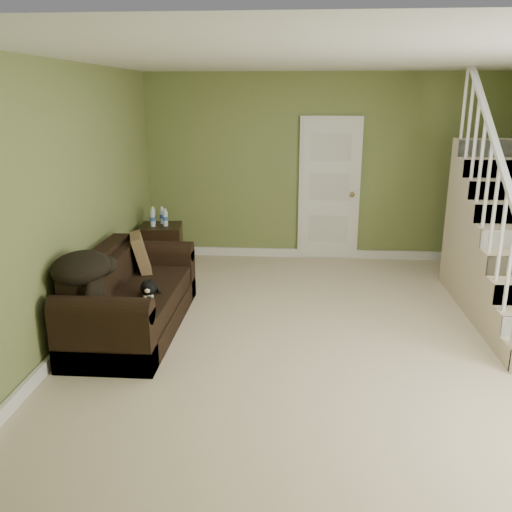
% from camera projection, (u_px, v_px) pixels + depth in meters
% --- Properties ---
extents(floor, '(5.00, 5.50, 0.01)m').
position_uv_depth(floor, '(330.00, 336.00, 5.36)').
color(floor, '#CBB193').
rests_on(floor, ground).
extents(ceiling, '(5.00, 5.50, 0.01)m').
position_uv_depth(ceiling, '(342.00, 57.00, 4.62)').
color(ceiling, white).
rests_on(ceiling, wall_back).
extents(wall_back, '(5.00, 0.04, 2.60)m').
position_uv_depth(wall_back, '(323.00, 168.00, 7.62)').
color(wall_back, olive).
rests_on(wall_back, floor).
extents(wall_front, '(5.00, 0.04, 2.60)m').
position_uv_depth(wall_front, '(376.00, 333.00, 2.36)').
color(wall_front, olive).
rests_on(wall_front, floor).
extents(wall_left, '(0.04, 5.50, 2.60)m').
position_uv_depth(wall_left, '(72.00, 203.00, 5.17)').
color(wall_left, olive).
rests_on(wall_left, floor).
extents(baseboard_back, '(5.00, 0.04, 0.12)m').
position_uv_depth(baseboard_back, '(320.00, 253.00, 7.94)').
color(baseboard_back, white).
rests_on(baseboard_back, floor).
extents(baseboard_left, '(0.04, 5.50, 0.12)m').
position_uv_depth(baseboard_left, '(87.00, 323.00, 5.52)').
color(baseboard_left, white).
rests_on(baseboard_left, floor).
extents(door, '(0.86, 0.12, 2.02)m').
position_uv_depth(door, '(329.00, 190.00, 7.65)').
color(door, white).
rests_on(door, floor).
extents(staircase, '(1.00, 2.51, 2.82)m').
position_uv_depth(staircase, '(510.00, 251.00, 5.96)').
color(staircase, '#CBB193').
rests_on(staircase, floor).
extents(sofa, '(0.87, 2.02, 0.80)m').
position_uv_depth(sofa, '(130.00, 300.00, 5.46)').
color(sofa, black).
rests_on(sofa, floor).
extents(side_table, '(0.59, 0.59, 0.87)m').
position_uv_depth(side_table, '(162.00, 248.00, 7.25)').
color(side_table, black).
rests_on(side_table, floor).
extents(cat, '(0.24, 0.42, 0.20)m').
position_uv_depth(cat, '(148.00, 288.00, 5.21)').
color(cat, black).
rests_on(cat, sofa).
extents(banana, '(0.18, 0.21, 0.06)m').
position_uv_depth(banana, '(131.00, 307.00, 4.87)').
color(banana, yellow).
rests_on(banana, sofa).
extents(throw_pillow, '(0.34, 0.49, 0.46)m').
position_uv_depth(throw_pillow, '(141.00, 254.00, 5.97)').
color(throw_pillow, '#4B371E').
rests_on(throw_pillow, sofa).
extents(throw_blanket, '(0.59, 0.72, 0.27)m').
position_uv_depth(throw_blanket, '(81.00, 267.00, 4.80)').
color(throw_blanket, black).
rests_on(throw_blanket, sofa).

